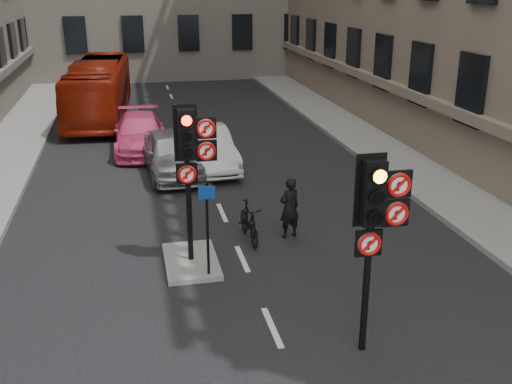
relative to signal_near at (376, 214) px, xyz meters
name	(u,v)px	position (x,y,z in m)	size (l,w,h in m)	color
pavement_right	(399,156)	(5.71, 11.01, -2.50)	(3.00, 50.00, 0.16)	gray
centre_island	(191,261)	(-2.69, 4.01, -2.52)	(1.20, 2.00, 0.12)	gray
signal_near	(376,214)	(0.00, 0.00, 0.00)	(0.91, 0.40, 3.58)	black
signal_far	(191,151)	(-2.60, 4.00, 0.12)	(0.91, 0.40, 3.58)	black
car_silver	(172,153)	(-2.56, 10.85, -1.85)	(1.73, 4.31, 1.47)	#97999E
car_white	(207,148)	(-1.33, 11.32, -1.87)	(1.50, 4.30, 1.42)	silver
car_pink	(140,133)	(-3.51, 14.02, -1.91)	(1.89, 4.65, 1.35)	#E84481
bus_red	(99,90)	(-5.15, 20.22, -1.24)	(2.25, 9.63, 2.68)	maroon
motorcycle	(249,222)	(-1.12, 5.01, -2.09)	(0.46, 1.64, 0.98)	black
motorcyclist	(289,208)	(-0.08, 5.01, -1.79)	(0.58, 0.38, 1.58)	black
info_sign	(207,218)	(-2.39, 3.19, -1.15)	(0.35, 0.10, 2.04)	black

